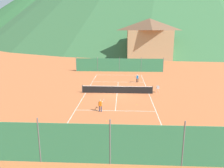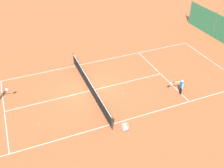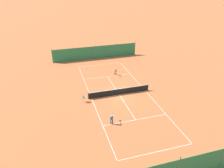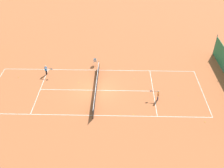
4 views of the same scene
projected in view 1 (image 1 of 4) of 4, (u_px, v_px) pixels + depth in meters
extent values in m
plane|color=#B25B33|center=(117.00, 93.00, 28.36)|extent=(600.00, 600.00, 0.00)
cube|color=white|center=(119.00, 75.00, 39.90)|extent=(8.25, 0.05, 0.01)
cube|color=white|center=(113.00, 136.00, 16.81)|extent=(8.25, 0.05, 0.01)
cube|color=white|center=(86.00, 93.00, 28.56)|extent=(0.05, 23.85, 0.01)
cube|color=white|center=(149.00, 94.00, 28.16)|extent=(0.05, 23.85, 0.01)
cube|color=white|center=(118.00, 82.00, 34.56)|extent=(8.20, 0.05, 0.01)
cube|color=white|center=(115.00, 111.00, 22.15)|extent=(8.20, 0.05, 0.01)
cube|color=white|center=(117.00, 93.00, 28.36)|extent=(0.05, 12.80, 0.01)
cylinder|color=#2D2D2D|center=(82.00, 89.00, 28.45)|extent=(0.08, 0.08, 1.06)
cylinder|color=#2D2D2D|center=(152.00, 90.00, 28.01)|extent=(0.08, 0.08, 1.06)
cube|color=black|center=(117.00, 90.00, 28.25)|extent=(9.10, 0.02, 0.91)
cube|color=white|center=(117.00, 86.00, 28.14)|extent=(9.10, 0.04, 0.06)
cube|color=#2D754C|center=(119.00, 65.00, 43.08)|extent=(17.20, 0.04, 2.60)
cylinder|color=#59595E|center=(76.00, 64.00, 43.47)|extent=(0.08, 0.08, 2.90)
cylinder|color=#59595E|center=(98.00, 64.00, 43.26)|extent=(0.08, 0.08, 2.90)
cylinder|color=#59595E|center=(119.00, 64.00, 43.05)|extent=(0.08, 0.08, 2.90)
cylinder|color=#59595E|center=(141.00, 64.00, 42.84)|extent=(0.08, 0.08, 2.90)
cylinder|color=#59595E|center=(163.00, 65.00, 42.63)|extent=(0.08, 0.08, 2.90)
cube|color=#2D754C|center=(110.00, 144.00, 13.01)|extent=(17.20, 0.04, 2.60)
cylinder|color=#59595E|center=(39.00, 140.00, 13.19)|extent=(0.08, 0.08, 2.90)
cylinder|color=#59595E|center=(110.00, 142.00, 12.98)|extent=(0.08, 0.08, 2.90)
cylinder|color=#59595E|center=(183.00, 144.00, 12.77)|extent=(0.08, 0.08, 2.90)
cylinder|color=#23284C|center=(99.00, 109.00, 21.87)|extent=(0.10, 0.10, 0.58)
cylinder|color=#23284C|center=(101.00, 109.00, 21.84)|extent=(0.10, 0.10, 0.58)
cube|color=orange|center=(100.00, 104.00, 21.73)|extent=(0.30, 0.20, 0.45)
sphere|color=tan|center=(100.00, 101.00, 21.65)|extent=(0.18, 0.18, 0.18)
cylinder|color=tan|center=(98.00, 104.00, 21.76)|extent=(0.07, 0.07, 0.45)
cylinder|color=tan|center=(102.00, 102.00, 21.88)|extent=(0.12, 0.46, 0.07)
cylinder|color=black|center=(103.00, 101.00, 22.19)|extent=(0.05, 0.21, 0.03)
torus|color=red|center=(104.00, 100.00, 22.42)|extent=(0.06, 0.28, 0.28)
cylinder|color=silver|center=(104.00, 100.00, 22.42)|extent=(0.04, 0.25, 0.25)
cylinder|color=black|center=(138.00, 80.00, 34.26)|extent=(0.11, 0.11, 0.60)
cylinder|color=black|center=(137.00, 80.00, 34.31)|extent=(0.11, 0.11, 0.60)
cube|color=blue|center=(137.00, 77.00, 34.16)|extent=(0.32, 0.21, 0.46)
sphere|color=beige|center=(137.00, 75.00, 34.07)|extent=(0.18, 0.18, 0.18)
cylinder|color=beige|center=(139.00, 77.00, 34.12)|extent=(0.07, 0.07, 0.46)
cylinder|color=beige|center=(136.00, 76.00, 33.93)|extent=(0.15, 0.47, 0.07)
cylinder|color=black|center=(136.00, 77.00, 33.62)|extent=(0.07, 0.21, 0.03)
torus|color=black|center=(136.00, 77.00, 33.38)|extent=(0.07, 0.28, 0.28)
cylinder|color=silver|center=(136.00, 77.00, 33.38)|extent=(0.05, 0.25, 0.25)
sphere|color=#CCE033|center=(56.00, 129.00, 17.96)|extent=(0.07, 0.07, 0.07)
sphere|color=#CCE033|center=(132.00, 78.00, 37.56)|extent=(0.07, 0.07, 0.07)
sphere|color=#CCE033|center=(82.00, 102.00, 24.64)|extent=(0.07, 0.07, 0.07)
sphere|color=#CCE033|center=(106.00, 121.00, 19.53)|extent=(0.07, 0.07, 0.07)
sphere|color=#CCE033|center=(137.00, 104.00, 24.03)|extent=(0.07, 0.07, 0.07)
sphere|color=#CCE033|center=(90.00, 91.00, 29.24)|extent=(0.07, 0.07, 0.07)
sphere|color=#CCE033|center=(127.00, 89.00, 30.44)|extent=(0.07, 0.07, 0.07)
sphere|color=#CCE033|center=(83.00, 99.00, 25.97)|extent=(0.07, 0.07, 0.07)
cylinder|color=#B7B7BC|center=(157.00, 91.00, 28.41)|extent=(0.02, 0.02, 0.55)
cylinder|color=#B7B7BC|center=(159.00, 91.00, 28.39)|extent=(0.02, 0.02, 0.55)
cylinder|color=#B7B7BC|center=(156.00, 90.00, 28.74)|extent=(0.02, 0.02, 0.55)
cylinder|color=#B7B7BC|center=(159.00, 90.00, 28.72)|extent=(0.02, 0.02, 0.55)
cube|color=#B7B7BC|center=(158.00, 88.00, 28.50)|extent=(0.34, 0.34, 0.02)
cube|color=#B7B7BC|center=(158.00, 88.00, 28.29)|extent=(0.34, 0.02, 0.34)
cube|color=#B7B7BC|center=(158.00, 87.00, 28.62)|extent=(0.34, 0.02, 0.34)
cube|color=#B7B7BC|center=(156.00, 87.00, 28.47)|extent=(0.02, 0.34, 0.34)
cube|color=#B7B7BC|center=(159.00, 87.00, 28.45)|extent=(0.02, 0.34, 0.34)
sphere|color=#CCE033|center=(157.00, 88.00, 28.61)|extent=(0.07, 0.07, 0.07)
sphere|color=#CCE033|center=(158.00, 88.00, 28.61)|extent=(0.07, 0.07, 0.07)
sphere|color=#CCE033|center=(158.00, 88.00, 28.42)|extent=(0.07, 0.07, 0.07)
sphere|color=#CCE033|center=(157.00, 88.00, 28.62)|extent=(0.07, 0.07, 0.07)
sphere|color=#CCE033|center=(159.00, 88.00, 28.41)|extent=(0.07, 0.07, 0.07)
sphere|color=#CCE033|center=(158.00, 88.00, 28.56)|extent=(0.07, 0.07, 0.07)
sphere|color=#CCE033|center=(158.00, 88.00, 28.58)|extent=(0.07, 0.07, 0.07)
sphere|color=#CCE033|center=(157.00, 88.00, 28.45)|extent=(0.07, 0.07, 0.07)
sphere|color=#CCE033|center=(158.00, 88.00, 28.47)|extent=(0.07, 0.07, 0.07)
sphere|color=#CCE033|center=(157.00, 88.00, 28.57)|extent=(0.07, 0.07, 0.07)
sphere|color=#CCE033|center=(158.00, 88.00, 28.49)|extent=(0.07, 0.07, 0.07)
cube|color=tan|center=(149.00, 45.00, 61.46)|extent=(12.00, 9.00, 8.00)
pyramid|color=brown|center=(149.00, 24.00, 60.13)|extent=(13.00, 10.00, 3.20)
cone|color=#28562D|center=(56.00, 7.00, 230.80)|extent=(190.32, 190.32, 64.20)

